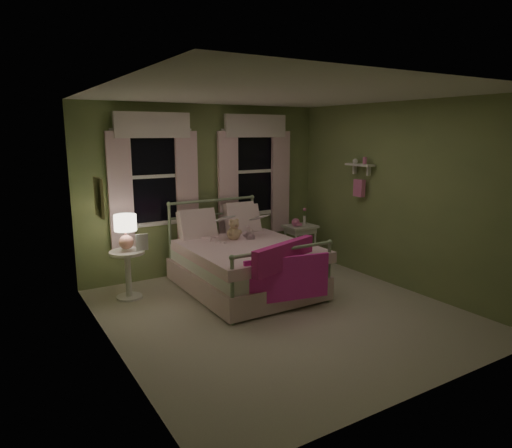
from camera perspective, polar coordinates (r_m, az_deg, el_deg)
room_shell at (r=5.38m, az=3.27°, el=1.97°), size 4.20×4.20×4.20m
bed at (r=6.41m, az=-1.53°, el=-4.96°), size 1.58×2.04×1.18m
pink_throw at (r=5.51m, az=3.68°, el=-5.17°), size 1.09×0.45×0.71m
child_left at (r=6.52m, az=-5.62°, el=0.14°), size 0.27×0.20×0.68m
child_right at (r=6.78m, az=-1.35°, el=0.47°), size 0.38×0.33×0.65m
book_left at (r=6.29m, az=-4.64°, el=0.20°), size 0.20×0.12×0.26m
book_right at (r=6.57m, az=-0.27°, el=0.33°), size 0.20×0.12×0.26m
teddy_bear at (r=6.53m, az=-2.78°, el=-0.88°), size 0.23×0.19×0.32m
nightstand_left at (r=6.29m, az=-15.73°, el=-5.30°), size 0.46×0.46×0.65m
table_lamp at (r=6.16m, az=-16.00°, el=-0.52°), size 0.29×0.29×0.46m
book_nightstand at (r=6.18m, az=-14.76°, el=-3.24°), size 0.18×0.24×0.02m
nightstand_right at (r=7.69m, az=5.56°, el=-0.89°), size 0.50×0.40×0.64m
pink_toy at (r=7.60m, az=5.00°, el=0.19°), size 0.14×0.19×0.14m
bud_vase at (r=7.76m, az=6.08°, el=1.01°), size 0.06×0.06×0.28m
window_left at (r=6.78m, az=-12.63°, el=6.41°), size 1.34×0.13×1.96m
window_right at (r=7.50m, az=-0.15°, el=7.13°), size 1.34×0.13×1.96m
wall_shelf at (r=7.09m, az=12.82°, el=5.80°), size 0.15×0.50×0.60m
framed_picture at (r=5.13m, az=-19.02°, el=3.16°), size 0.03×0.32×0.42m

